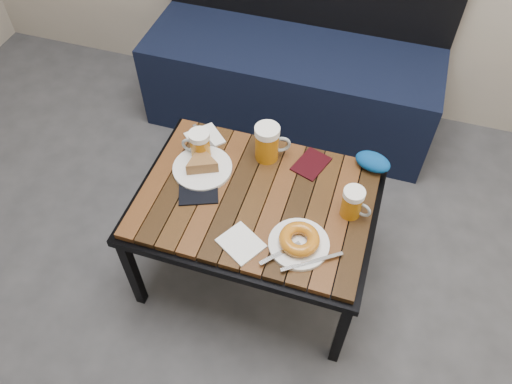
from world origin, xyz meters
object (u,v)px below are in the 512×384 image
(beer_mug_right, at_px, (353,203))
(knit_pouch, at_px, (373,162))
(plate_pie, at_px, (202,165))
(passport_navy, at_px, (198,193))
(cafe_table, at_px, (256,205))
(passport_burgundy, at_px, (311,164))
(beer_mug_centre, at_px, (268,143))
(plate_bagel, at_px, (299,241))
(beer_mug_left, at_px, (200,145))
(bench, at_px, (292,76))

(beer_mug_right, relative_size, knit_pouch, 0.89)
(plate_pie, bearing_deg, passport_navy, -75.84)
(cafe_table, relative_size, passport_burgundy, 6.13)
(beer_mug_centre, bearing_deg, passport_burgundy, -19.09)
(beer_mug_centre, distance_m, plate_bagel, 0.40)
(beer_mug_left, xyz_separation_m, plate_bagel, (0.44, -0.27, -0.04))
(beer_mug_right, bearing_deg, bench, 131.35)
(beer_mug_centre, xyz_separation_m, beer_mug_right, (0.34, -0.17, -0.02))
(bench, bearing_deg, cafe_table, -83.38)
(beer_mug_left, height_order, beer_mug_centre, beer_mug_centre)
(beer_mug_left, xyz_separation_m, beer_mug_right, (0.58, -0.09, -0.00))
(passport_burgundy, bearing_deg, beer_mug_left, -148.97)
(plate_pie, height_order, knit_pouch, plate_pie)
(beer_mug_left, xyz_separation_m, plate_pie, (0.03, -0.06, -0.04))
(plate_bagel, bearing_deg, beer_mug_right, 52.66)
(bench, xyz_separation_m, beer_mug_left, (-0.14, -0.81, 0.26))
(beer_mug_centre, bearing_deg, passport_navy, -148.87)
(bench, height_order, plate_bagel, bench)
(beer_mug_centre, bearing_deg, plate_bagel, -81.40)
(passport_navy, bearing_deg, plate_bagel, 53.47)
(cafe_table, height_order, knit_pouch, knit_pouch)
(beer_mug_centre, xyz_separation_m, passport_burgundy, (0.16, 0.01, -0.07))
(passport_navy, xyz_separation_m, passport_burgundy, (0.34, 0.25, 0.00))
(plate_bagel, height_order, passport_navy, plate_bagel)
(passport_navy, bearing_deg, beer_mug_right, 76.37)
(bench, height_order, cafe_table, bench)
(beer_mug_centre, xyz_separation_m, plate_pie, (-0.21, -0.13, -0.05))
(plate_bagel, bearing_deg, passport_burgundy, 97.05)
(bench, bearing_deg, beer_mug_left, -100.01)
(beer_mug_centre, distance_m, passport_burgundy, 0.18)
(bench, xyz_separation_m, plate_bagel, (0.30, -1.08, 0.22))
(cafe_table, height_order, plate_bagel, plate_bagel)
(cafe_table, bearing_deg, bench, 96.62)
(plate_bagel, distance_m, passport_burgundy, 0.36)
(bench, distance_m, plate_bagel, 1.14)
(bench, bearing_deg, plate_pie, -97.54)
(beer_mug_centre, distance_m, plate_pie, 0.25)
(beer_mug_right, height_order, passport_burgundy, beer_mug_right)
(passport_navy, height_order, knit_pouch, knit_pouch)
(beer_mug_right, bearing_deg, passport_navy, -155.93)
(plate_bagel, relative_size, knit_pouch, 1.89)
(bench, height_order, beer_mug_right, bench)
(knit_pouch, bearing_deg, beer_mug_centre, -170.30)
(beer_mug_left, height_order, plate_bagel, beer_mug_left)
(bench, distance_m, beer_mug_left, 0.87)
(beer_mug_left, distance_m, plate_pie, 0.07)
(beer_mug_right, xyz_separation_m, plate_pie, (-0.55, 0.03, -0.03))
(beer_mug_right, xyz_separation_m, passport_navy, (-0.52, -0.08, -0.05))
(plate_bagel, bearing_deg, plate_pie, 152.97)
(bench, height_order, beer_mug_left, bench)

